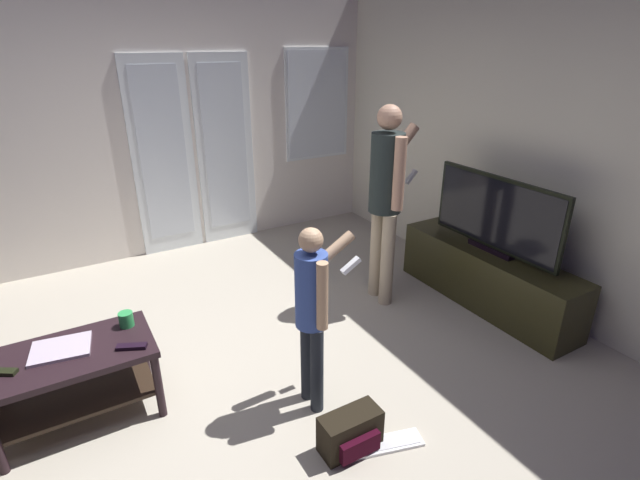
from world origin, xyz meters
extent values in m
cube|color=#AEA594|center=(0.00, 0.00, -0.01)|extent=(5.35, 5.24, 0.02)
cube|color=white|center=(0.00, 2.59, 1.40)|extent=(5.35, 0.06, 2.79)
cube|color=white|center=(0.26, 2.55, 0.99)|extent=(0.62, 0.02, 2.05)
cube|color=silver|center=(0.26, 2.54, 1.04)|extent=(0.46, 0.01, 1.75)
cube|color=white|center=(0.92, 2.55, 0.99)|extent=(0.62, 0.02, 2.05)
cube|color=silver|center=(0.92, 2.54, 1.04)|extent=(0.46, 0.01, 1.75)
cube|color=white|center=(2.08, 2.55, 1.43)|extent=(0.82, 0.02, 1.25)
cube|color=silver|center=(2.08, 2.54, 1.43)|extent=(0.76, 0.01, 1.19)
cube|color=silver|center=(2.65, 0.00, 1.40)|extent=(0.06, 5.24, 2.79)
cube|color=black|center=(-0.87, 0.29, 0.46)|extent=(0.90, 0.52, 0.04)
cube|color=black|center=(-0.87, 0.29, 0.17)|extent=(0.82, 0.44, 0.02)
cylinder|color=black|center=(-0.46, 0.06, 0.22)|extent=(0.05, 0.05, 0.44)
cylinder|color=black|center=(-0.46, 0.52, 0.22)|extent=(0.05, 0.05, 0.44)
cube|color=#2E2B15|center=(2.29, 0.02, 0.25)|extent=(0.41, 1.67, 0.50)
cube|color=black|center=(2.29, -0.81, 0.27)|extent=(0.34, 0.02, 0.28)
cube|color=black|center=(2.29, 0.02, 0.52)|extent=(0.08, 0.43, 0.04)
cube|color=black|center=(2.29, 0.02, 0.84)|extent=(0.04, 1.23, 0.60)
cube|color=black|center=(2.27, 0.02, 0.84)|extent=(0.00, 1.18, 0.55)
cylinder|color=tan|center=(1.55, 0.46, 0.41)|extent=(0.11, 0.11, 0.82)
cylinder|color=tan|center=(1.57, 0.63, 0.41)|extent=(0.11, 0.11, 0.82)
cylinder|color=#222A29|center=(1.56, 0.54, 1.14)|extent=(0.27, 0.27, 0.64)
sphere|color=tan|center=(1.56, 0.54, 1.58)|extent=(0.20, 0.20, 0.20)
cylinder|color=tan|center=(1.54, 0.36, 1.18)|extent=(0.09, 0.09, 0.57)
cylinder|color=tan|center=(1.76, 0.70, 1.25)|extent=(0.45, 0.14, 0.50)
cube|color=white|center=(1.95, 0.69, 1.03)|extent=(0.12, 0.05, 0.13)
cylinder|color=#20242C|center=(0.39, -0.37, 0.29)|extent=(0.08, 0.08, 0.58)
cylinder|color=#20242C|center=(0.39, -0.24, 0.29)|extent=(0.08, 0.08, 0.58)
cylinder|color=#37509D|center=(0.39, -0.31, 0.81)|extent=(0.19, 0.19, 0.46)
sphere|color=tan|center=(0.39, -0.31, 1.13)|extent=(0.14, 0.14, 0.14)
cylinder|color=tan|center=(0.39, -0.43, 0.84)|extent=(0.07, 0.07, 0.41)
cylinder|color=tan|center=(0.57, -0.18, 0.94)|extent=(0.38, 0.07, 0.27)
cube|color=white|center=(0.74, -0.18, 0.83)|extent=(0.14, 0.04, 0.10)
cube|color=black|center=(0.40, -0.73, 0.12)|extent=(0.35, 0.16, 0.23)
cube|color=black|center=(0.40, -0.83, 0.09)|extent=(0.25, 0.04, 0.12)
cube|color=white|center=(0.58, -0.82, 0.01)|extent=(0.46, 0.24, 0.02)
cube|color=silver|center=(0.58, -0.82, 0.02)|extent=(0.41, 0.20, 0.00)
cube|color=#BBACBF|center=(-0.91, 0.33, 0.49)|extent=(0.35, 0.29, 0.02)
cylinder|color=#2C9149|center=(-0.54, 0.41, 0.53)|extent=(0.09, 0.09, 0.09)
cube|color=black|center=(-0.56, 0.15, 0.49)|extent=(0.18, 0.12, 0.02)
cube|color=black|center=(-1.21, 0.26, 0.49)|extent=(0.17, 0.13, 0.02)
camera|label=1|loc=(-0.76, -2.37, 2.14)|focal=26.48mm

